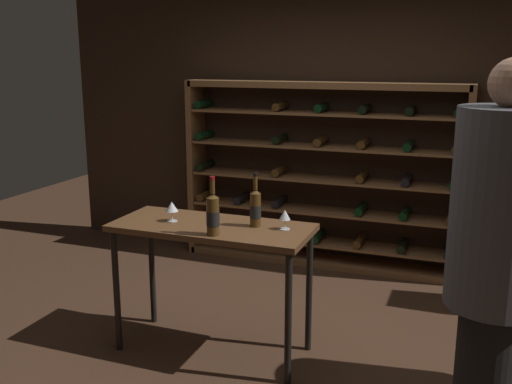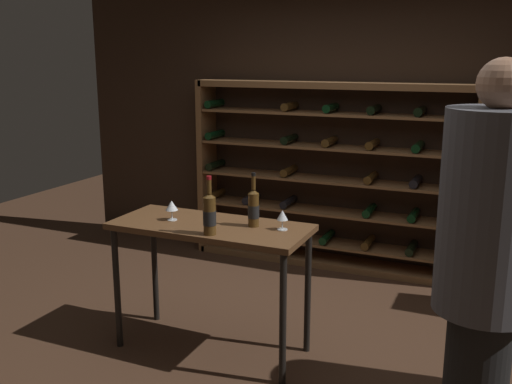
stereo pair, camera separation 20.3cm
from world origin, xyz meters
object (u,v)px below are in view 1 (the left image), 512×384
(wine_bottle_green_slim, at_px, (255,208))
(wine_bottle_black_capsule, at_px, (213,214))
(tasting_table, at_px, (212,239))
(wine_glass_stemmed_left, at_px, (172,207))
(person_host_in_suit, at_px, (498,255))
(wine_rack, at_px, (322,176))
(wine_glass_stemmed_right, at_px, (285,216))

(wine_bottle_green_slim, bearing_deg, wine_bottle_black_capsule, -123.00)
(tasting_table, height_order, wine_glass_stemmed_left, wine_glass_stemmed_left)
(tasting_table, height_order, wine_bottle_black_capsule, wine_bottle_black_capsule)
(tasting_table, height_order, person_host_in_suit, person_host_in_suit)
(wine_rack, distance_m, wine_bottle_green_slim, 1.88)
(wine_rack, height_order, wine_glass_stemmed_right, wine_rack)
(person_host_in_suit, height_order, wine_bottle_black_capsule, person_host_in_suit)
(wine_rack, bearing_deg, wine_glass_stemmed_left, -105.15)
(wine_bottle_black_capsule, distance_m, wine_glass_stemmed_right, 0.47)
(wine_rack, height_order, wine_bottle_black_capsule, wine_rack)
(tasting_table, bearing_deg, person_host_in_suit, -18.68)
(person_host_in_suit, distance_m, wine_glass_stemmed_right, 1.41)
(wine_glass_stemmed_left, relative_size, wine_glass_stemmed_right, 1.04)
(wine_rack, distance_m, wine_glass_stemmed_left, 2.04)
(tasting_table, distance_m, person_host_in_suit, 1.85)
(wine_rack, xyz_separation_m, tasting_table, (-0.25, -1.94, -0.07))
(tasting_table, bearing_deg, wine_rack, 82.69)
(wine_bottle_black_capsule, distance_m, wine_glass_stemmed_left, 0.43)
(wine_bottle_green_slim, height_order, wine_glass_stemmed_right, wine_bottle_green_slim)
(person_host_in_suit, xyz_separation_m, wine_glass_stemmed_left, (-2.01, 0.56, -0.10))
(wine_bottle_green_slim, bearing_deg, wine_glass_stemmed_left, -171.13)
(tasting_table, relative_size, person_host_in_suit, 0.67)
(wine_bottle_black_capsule, height_order, wine_glass_stemmed_left, wine_bottle_black_capsule)
(wine_bottle_black_capsule, bearing_deg, tasting_table, 117.59)
(person_host_in_suit, bearing_deg, wine_glass_stemmed_right, -170.48)
(wine_bottle_green_slim, height_order, wine_bottle_black_capsule, wine_bottle_black_capsule)
(wine_glass_stemmed_right, bearing_deg, wine_glass_stemmed_left, -173.28)
(wine_rack, relative_size, wine_bottle_green_slim, 7.47)
(wine_rack, height_order, person_host_in_suit, person_host_in_suit)
(tasting_table, relative_size, wine_glass_stemmed_right, 10.12)
(person_host_in_suit, distance_m, wine_bottle_black_capsule, 1.66)
(wine_bottle_black_capsule, relative_size, wine_glass_stemmed_right, 2.85)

